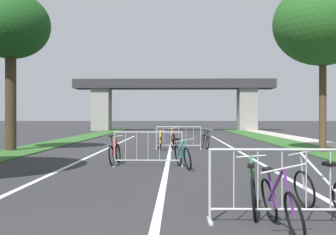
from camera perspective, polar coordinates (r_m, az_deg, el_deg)
grass_verge_left at (r=25.05m, az=-14.43°, el=-3.28°), size 2.01×52.61×0.05m
grass_verge_right at (r=24.90m, az=15.48°, el=-3.30°), size 2.01×52.61×0.05m
sidewalk_path_right at (r=25.41m, az=19.50°, el=-3.20°), size 1.67×52.61×0.08m
lane_stripe_center at (r=17.84m, az=0.23°, el=-4.71°), size 0.14×30.43×0.01m
lane_stripe_right_lane at (r=18.04m, az=9.79°, el=-4.65°), size 0.14×30.43×0.01m
lane_stripe_left_lane at (r=18.14m, az=-9.28°, el=-4.63°), size 0.14×30.43×0.01m
overpass_bridge at (r=46.10m, az=0.81°, el=3.12°), size 21.45×3.04×5.50m
tree_left_pine_near at (r=20.14m, az=-20.31°, el=11.25°), size 3.41×3.41×6.94m
tree_right_oak_mid at (r=19.27m, az=20.01°, el=11.68°), size 4.11×4.11×7.13m
crowd_barrier_nearest at (r=6.33m, az=15.02°, el=-8.84°), size 2.11×0.44×1.05m
crowd_barrier_second at (r=12.91m, az=-2.67°, el=-4.27°), size 2.11×0.46×1.05m
crowd_barrier_third at (r=19.63m, az=1.43°, el=-2.77°), size 2.13×0.56×1.05m
bicycle_green_0 at (r=6.85m, az=11.36°, el=-9.58°), size 0.49×1.60×0.87m
bicycle_red_1 at (r=13.45m, az=-7.15°, el=-4.76°), size 0.43×1.60×0.94m
bicycle_orange_2 at (r=20.09m, az=0.65°, el=-3.12°), size 0.45×1.63×0.98m
bicycle_black_3 at (r=20.16m, az=4.98°, el=-3.11°), size 0.53×1.70×0.95m
bicycle_silver_4 at (r=6.89m, az=20.06°, el=-9.38°), size 0.70×1.70×0.96m
bicycle_yellow_5 at (r=19.21m, az=-1.10°, el=-3.28°), size 0.52×1.75×0.91m
bicycle_purple_7 at (r=5.81m, az=14.73°, el=-11.16°), size 0.55×1.70×0.95m
bicycle_teal_8 at (r=12.44m, az=1.93°, el=-5.14°), size 0.58×1.69×0.89m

